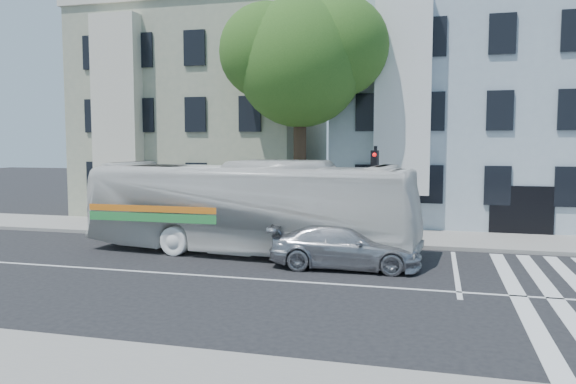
% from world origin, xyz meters
% --- Properties ---
extents(ground, '(120.00, 120.00, 0.00)m').
position_xyz_m(ground, '(0.00, 0.00, 0.00)').
color(ground, black).
rests_on(ground, ground).
extents(sidewalk_far, '(80.00, 4.00, 0.15)m').
position_xyz_m(sidewalk_far, '(0.00, 8.00, 0.07)').
color(sidewalk_far, gray).
rests_on(sidewalk_far, ground).
extents(building_left, '(12.00, 10.00, 11.00)m').
position_xyz_m(building_left, '(-7.00, 15.00, 5.50)').
color(building_left, gray).
rests_on(building_left, ground).
extents(building_right, '(12.00, 10.00, 11.00)m').
position_xyz_m(building_right, '(7.00, 15.00, 5.50)').
color(building_right, '#9DAEBB').
rests_on(building_right, ground).
extents(street_tree, '(7.30, 5.90, 11.10)m').
position_xyz_m(street_tree, '(0.06, 8.74, 7.83)').
color(street_tree, '#2D2116').
rests_on(street_tree, ground).
extents(bus, '(3.89, 12.43, 3.41)m').
position_xyz_m(bus, '(-0.73, 3.62, 1.70)').
color(bus, silver).
rests_on(bus, ground).
extents(sedan, '(2.15, 4.92, 1.41)m').
position_xyz_m(sedan, '(3.04, 2.17, 0.70)').
color(sedan, '#B2B3B9').
rests_on(sedan, ground).
extents(hedge, '(8.48, 2.67, 0.70)m').
position_xyz_m(hedge, '(-1.90, 6.80, 0.50)').
color(hedge, '#336621').
rests_on(hedge, sidewalk_far).
extents(traffic_signal, '(0.40, 0.52, 3.91)m').
position_xyz_m(traffic_signal, '(3.57, 5.94, 2.53)').
color(traffic_signal, black).
rests_on(traffic_signal, ground).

